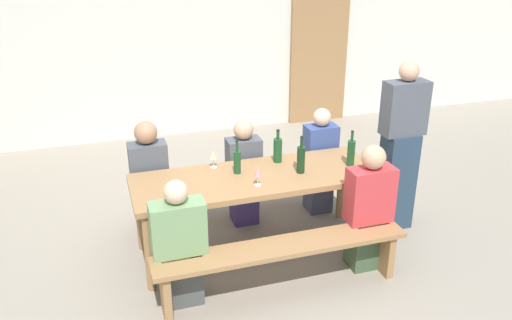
% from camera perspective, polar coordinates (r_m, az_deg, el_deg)
% --- Properties ---
extents(ground_plane, '(24.00, 24.00, 0.00)m').
position_cam_1_polar(ground_plane, '(5.02, -0.00, -9.48)').
color(ground_plane, gray).
extents(back_wall, '(14.00, 0.20, 3.20)m').
position_cam_1_polar(back_wall, '(7.59, -8.05, 14.58)').
color(back_wall, silver).
rests_on(back_wall, ground).
extents(wooden_door, '(0.90, 0.06, 2.10)m').
position_cam_1_polar(wooden_door, '(8.15, 6.79, 11.30)').
color(wooden_door, '#9E7247').
rests_on(wooden_door, ground).
extents(tasting_table, '(2.18, 0.77, 0.75)m').
position_cam_1_polar(tasting_table, '(4.69, -0.00, -2.56)').
color(tasting_table, '#9E7247').
rests_on(tasting_table, ground).
extents(bench_near, '(2.08, 0.30, 0.45)m').
position_cam_1_polar(bench_near, '(4.28, 2.83, -10.15)').
color(bench_near, '#9E7247').
rests_on(bench_near, ground).
extents(bench_far, '(2.08, 0.30, 0.45)m').
position_cam_1_polar(bench_far, '(5.42, -2.20, -2.56)').
color(bench_far, '#9E7247').
rests_on(bench_far, ground).
extents(wine_bottle_0, '(0.08, 0.08, 0.32)m').
position_cam_1_polar(wine_bottle_0, '(4.90, 2.35, 1.12)').
color(wine_bottle_0, '#194723').
rests_on(wine_bottle_0, tasting_table).
extents(wine_bottle_1, '(0.07, 0.07, 0.34)m').
position_cam_1_polar(wine_bottle_1, '(4.68, 4.86, 0.11)').
color(wine_bottle_1, '#143319').
rests_on(wine_bottle_1, tasting_table).
extents(wine_bottle_2, '(0.06, 0.06, 0.31)m').
position_cam_1_polar(wine_bottle_2, '(4.67, -2.04, -0.14)').
color(wine_bottle_2, '#194723').
rests_on(wine_bottle_2, tasting_table).
extents(wine_bottle_3, '(0.07, 0.07, 0.34)m').
position_cam_1_polar(wine_bottle_3, '(4.88, 10.19, 0.80)').
color(wine_bottle_3, '#194723').
rests_on(wine_bottle_3, tasting_table).
extents(wine_glass_0, '(0.07, 0.07, 0.16)m').
position_cam_1_polar(wine_glass_0, '(4.79, -4.61, 0.49)').
color(wine_glass_0, silver).
rests_on(wine_glass_0, tasting_table).
extents(wine_glass_1, '(0.06, 0.06, 0.17)m').
position_cam_1_polar(wine_glass_1, '(4.43, 0.19, -1.34)').
color(wine_glass_1, silver).
rests_on(wine_glass_1, tasting_table).
extents(seated_guest_near_0, '(0.42, 0.24, 1.06)m').
position_cam_1_polar(seated_guest_near_0, '(4.17, -8.25, -9.28)').
color(seated_guest_near_0, '#484B4A').
rests_on(seated_guest_near_0, ground).
extents(seated_guest_near_1, '(0.40, 0.24, 1.14)m').
position_cam_1_polar(seated_guest_near_1, '(4.63, 12.02, -5.36)').
color(seated_guest_near_1, '#3E5539').
rests_on(seated_guest_near_1, ground).
extents(seated_guest_far_0, '(0.35, 0.24, 1.17)m').
position_cam_1_polar(seated_guest_far_0, '(5.05, -11.33, -2.41)').
color(seated_guest_far_0, '#552D5C').
rests_on(seated_guest_far_0, ground).
extents(seated_guest_far_1, '(0.33, 0.24, 1.08)m').
position_cam_1_polar(seated_guest_far_1, '(5.23, -1.31, -1.61)').
color(seated_guest_far_1, '#3E316F').
rests_on(seated_guest_far_1, ground).
extents(seated_guest_far_2, '(0.32, 0.24, 1.12)m').
position_cam_1_polar(seated_guest_far_2, '(5.49, 6.87, -0.34)').
color(seated_guest_far_2, '#42455C').
rests_on(seated_guest_far_2, ground).
extents(standing_host, '(0.41, 0.24, 1.67)m').
position_cam_1_polar(standing_host, '(5.23, 15.23, 0.94)').
color(standing_host, '#273D51').
rests_on(standing_host, ground).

